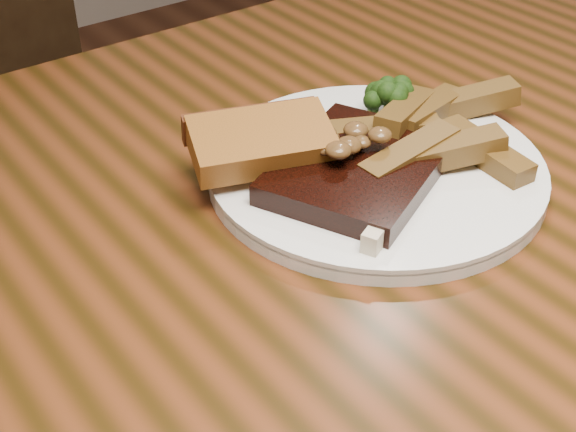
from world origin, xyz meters
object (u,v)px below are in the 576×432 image
object	(u,v)px
garlic_bread	(262,162)
potato_wedges	(447,136)
plate	(376,172)
steak	(359,170)
dining_table	(311,340)

from	to	relation	value
garlic_bread	potato_wedges	world-z (taller)	garlic_bread
plate	garlic_bread	distance (m)	0.10
steak	potato_wedges	distance (m)	0.10
plate	steak	xyz separation A→B (m)	(-0.03, -0.01, 0.02)
dining_table	potato_wedges	size ratio (longest dim) A/B	12.67
steak	plate	bearing A→B (deg)	-6.53
steak	garlic_bread	size ratio (longest dim) A/B	1.34
dining_table	plate	xyz separation A→B (m)	(0.11, 0.05, 0.10)
garlic_bread	plate	bearing A→B (deg)	-8.52
plate	steak	world-z (taller)	steak
plate	potato_wedges	xyz separation A→B (m)	(0.07, -0.01, 0.02)
dining_table	garlic_bread	bearing A→B (deg)	77.30
garlic_bread	potato_wedges	size ratio (longest dim) A/B	0.93
steak	potato_wedges	xyz separation A→B (m)	(0.10, -0.00, 0.00)
plate	potato_wedges	distance (m)	0.07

